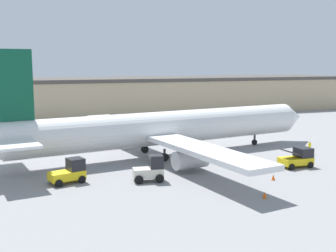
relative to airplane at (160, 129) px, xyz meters
The scene contains 9 objects.
ground_plane 3.43m from the airplane, ahead, with size 400.00×400.00×0.00m, color gray.
terminal_building 43.24m from the airplane, 74.67° to the left, with size 93.98×17.07×7.74m.
airplane is the anchor object (origin of this frame).
ground_crew_worker 17.92m from the airplane, 17.86° to the right, with size 0.35×0.35×1.61m.
baggage_tug 10.78m from the airplane, 114.26° to the right, with size 2.92×2.10×2.43m.
belt_loader_truck 15.56m from the airplane, 39.84° to the right, with size 3.38×2.13×2.01m.
pushback_tug 13.79m from the airplane, 146.68° to the right, with size 3.42×2.58×2.19m.
safety_cone_near 15.09m from the airplane, 64.16° to the right, with size 0.36×0.36×0.55m.
safety_cone_far 18.04m from the airplane, 81.25° to the right, with size 0.36×0.36×0.55m.
Camera 1 is at (-17.09, -45.57, 10.77)m, focal length 45.00 mm.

